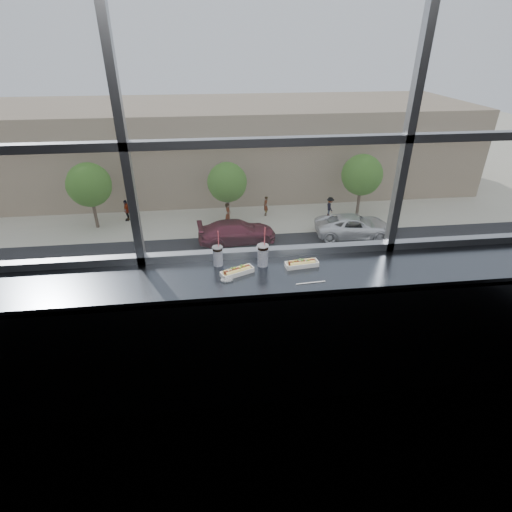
{
  "coord_description": "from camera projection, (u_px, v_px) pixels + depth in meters",
  "views": [
    {
      "loc": [
        -0.43,
        -1.28,
        2.65
      ],
      "look_at": [
        -0.14,
        1.23,
        1.25
      ],
      "focal_mm": 28.0,
      "sensor_mm": 36.0,
      "label": 1
    }
  ],
  "objects": [
    {
      "name": "car_far_b",
      "position": [
        237.0,
        228.0,
        29.49
      ],
      "size": [
        3.38,
        6.91,
        2.23
      ],
      "primitive_type": "imported",
      "rotation": [
        0.0,
        0.0,
        1.66
      ],
      "color": "maroon",
      "rests_on": "street_asphalt"
    },
    {
      "name": "window_glass",
      "position": [
        271.0,
        95.0,
        2.65
      ],
      "size": [
        6.0,
        0.0,
        6.0
      ],
      "primitive_type": "plane",
      "rotation": [
        1.57,
        0.0,
        0.0
      ],
      "color": "silver",
      "rests_on": "ground"
    },
    {
      "name": "car_far_c",
      "position": [
        354.0,
        223.0,
        30.42
      ],
      "size": [
        3.29,
        6.8,
        2.2
      ],
      "primitive_type": "imported",
      "rotation": [
        0.0,
        0.0,
        1.49
      ],
      "color": "white",
      "rests_on": "street_asphalt"
    },
    {
      "name": "soda_cup_left",
      "position": [
        218.0,
        255.0,
        3.03
      ],
      "size": [
        0.08,
        0.08,
        0.3
      ],
      "color": "white",
      "rests_on": "counter"
    },
    {
      "name": "car_near_d",
      "position": [
        313.0,
        286.0,
        23.02
      ],
      "size": [
        2.45,
        5.57,
        1.84
      ],
      "primitive_type": "imported",
      "rotation": [
        0.0,
        0.0,
        1.54
      ],
      "color": "white",
      "rests_on": "street_asphalt"
    },
    {
      "name": "hotdog_tray_left",
      "position": [
        237.0,
        271.0,
        2.94
      ],
      "size": [
        0.26,
        0.18,
        0.06
      ],
      "rotation": [
        0.0,
        0.0,
        0.41
      ],
      "color": "white",
      "rests_on": "counter"
    },
    {
      "name": "counter",
      "position": [
        274.0,
        276.0,
        2.99
      ],
      "size": [
        6.0,
        0.55,
        0.06
      ],
      "primitive_type": "cube",
      "color": "#4A4F57",
      "rests_on": "ground"
    },
    {
      "name": "plaza_near",
      "position": [
        237.0,
        445.0,
        15.14
      ],
      "size": [
        50.0,
        14.0,
        0.04
      ],
      "primitive_type": "cube",
      "color": "beige",
      "rests_on": "plaza_ground"
    },
    {
      "name": "far_building",
      "position": [
        213.0,
        145.0,
        40.16
      ],
      "size": [
        50.0,
        14.0,
        8.0
      ],
      "primitive_type": "cube",
      "color": "gray",
      "rests_on": "plaza_ground"
    },
    {
      "name": "pedestrian_d",
      "position": [
        330.0,
        205.0,
        33.9
      ],
      "size": [
        0.68,
        0.9,
        2.03
      ],
      "primitive_type": "imported",
      "rotation": [
        0.0,
        0.0,
        1.57
      ],
      "color": "#66605B",
      "rests_on": "far_sidewalk"
    },
    {
      "name": "loose_straw",
      "position": [
        311.0,
        283.0,
        2.84
      ],
      "size": [
        0.22,
        0.02,
        0.01
      ],
      "primitive_type": "cylinder",
      "rotation": [
        0.0,
        1.57,
        0.07
      ],
      "color": "white",
      "rests_on": "counter"
    },
    {
      "name": "tree_right",
      "position": [
        362.0,
        175.0,
        32.9
      ],
      "size": [
        3.39,
        3.39,
        5.3
      ],
      "color": "#47382B",
      "rests_on": "far_sidewalk"
    },
    {
      "name": "tree_left",
      "position": [
        89.0,
        185.0,
        30.66
      ],
      "size": [
        3.4,
        3.4,
        5.31
      ],
      "color": "#47382B",
      "rests_on": "far_sidewalk"
    },
    {
      "name": "tree_center",
      "position": [
        227.0,
        182.0,
        31.85
      ],
      "size": [
        3.2,
        3.2,
        5.0
      ],
      "color": "#47382B",
      "rests_on": "far_sidewalk"
    },
    {
      "name": "car_near_c",
      "position": [
        227.0,
        292.0,
        22.51
      ],
      "size": [
        2.82,
        5.78,
        1.87
      ],
      "primitive_type": "imported",
      "rotation": [
        0.0,
        0.0,
        1.66
      ],
      "color": "maroon",
      "rests_on": "street_asphalt"
    },
    {
      "name": "wrapper",
      "position": [
        227.0,
        279.0,
        2.87
      ],
      "size": [
        0.1,
        0.07,
        0.02
      ],
      "primitive_type": "ellipsoid",
      "color": "silver",
      "rests_on": "counter"
    },
    {
      "name": "counter_fascia",
      "position": [
        278.0,
        352.0,
        3.02
      ],
      "size": [
        6.0,
        0.04,
        1.04
      ],
      "primitive_type": "cube",
      "color": "#4A4F57",
      "rests_on": "ground"
    },
    {
      "name": "pedestrian_b",
      "position": [
        228.0,
        212.0,
        32.15
      ],
      "size": [
        0.77,
        1.03,
        2.32
      ],
      "primitive_type": "imported",
      "rotation": [
        0.0,
        0.0,
        1.57
      ],
      "color": "#66605B",
      "rests_on": "far_sidewalk"
    },
    {
      "name": "wall_back_lower",
      "position": [
        268.0,
        310.0,
        3.48
      ],
      "size": [
        6.0,
        0.0,
        6.0
      ],
      "primitive_type": "plane",
      "rotation": [
        1.57,
        0.0,
        0.0
      ],
      "color": "black",
      "rests_on": "ground"
    },
    {
      "name": "pedestrian_c",
      "position": [
        266.0,
        204.0,
        34.1
      ],
      "size": [
        0.67,
        0.89,
        2.0
      ],
      "primitive_type": "imported",
      "rotation": [
        0.0,
        0.0,
        4.71
      ],
      "color": "#66605B",
      "rests_on": "far_sidewalk"
    },
    {
      "name": "window_mullions",
      "position": [
        272.0,
        96.0,
        2.63
      ],
      "size": [
        6.0,
        0.08,
        2.4
      ],
      "primitive_type": null,
      "color": "gray",
      "rests_on": "ground"
    },
    {
      "name": "hotdog_tray_right",
      "position": [
        302.0,
        263.0,
        3.04
      ],
      "size": [
        0.26,
        0.11,
        0.06
      ],
      "rotation": [
        0.0,
        0.0,
        0.12
      ],
      "color": "white",
      "rests_on": "counter"
    },
    {
      "name": "pedestrian_a",
      "position": [
        126.0,
        208.0,
        33.07
      ],
      "size": [
        0.72,
        0.96,
        2.16
      ],
      "primitive_type": "imported",
      "rotation": [
        0.0,
        0.0,
        4.71
      ],
      "color": "#66605B",
      "rests_on": "far_sidewalk"
    },
    {
      "name": "soda_cup_right",
      "position": [
        263.0,
        254.0,
        3.02
      ],
      "size": [
        0.09,
        0.09,
        0.33
      ],
      "color": "white",
      "rests_on": "counter"
    },
    {
      "name": "plaza_ground",
      "position": [
        214.0,
        168.0,
        46.88
      ],
      "size": [
        120.0,
        120.0,
        0.0
      ],
      "primitive_type": "plane",
      "color": "beige",
      "rests_on": "ground"
    },
    {
      "name": "far_sidewalk",
      "position": [
        218.0,
        222.0,
        33.39
      ],
      "size": [
        80.0,
        6.0,
        0.04
      ],
      "primitive_type": "cube",
      "color": "beige",
      "rests_on": "plaza_ground"
    },
    {
      "name": "car_near_b",
      "position": [
        121.0,
        297.0,
        21.86
      ],
      "size": [
        2.91,
        6.35,
        2.08
      ],
      "primitive_type": "imported",
      "rotation": [
        0.0,
        0.0,
        1.52
      ],
      "color": "black",
      "rests_on": "street_asphalt"
    },
    {
      "name": "street_asphalt",
      "position": [
        222.0,
        270.0,
        26.43
      ],
      "size": [
        80.0,
        10.0,
        0.06
      ],
      "primitive_type": "cube",
      "color": "black",
      "rests_on": "plaza_ground"
    }
  ]
}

